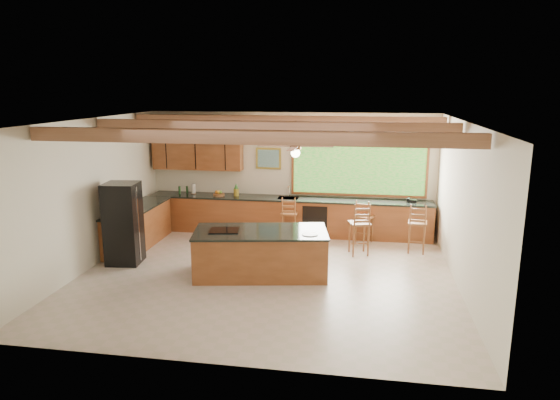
# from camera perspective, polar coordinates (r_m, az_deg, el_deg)

# --- Properties ---
(ground) EXTENTS (7.20, 7.20, 0.00)m
(ground) POSITION_cam_1_polar(r_m,az_deg,el_deg) (9.87, -1.62, -8.63)
(ground) COLOR #C1AEA0
(ground) RESTS_ON ground
(room_shell) EXTENTS (7.27, 6.54, 3.02)m
(room_shell) POSITION_cam_1_polar(r_m,az_deg,el_deg) (9.96, -1.94, 4.76)
(room_shell) COLOR beige
(room_shell) RESTS_ON ground
(counter_run) EXTENTS (7.12, 3.10, 1.25)m
(counter_run) POSITION_cam_1_polar(r_m,az_deg,el_deg) (12.24, -3.14, -2.10)
(counter_run) COLOR brown
(counter_run) RESTS_ON ground
(island) EXTENTS (2.73, 1.63, 0.91)m
(island) POSITION_cam_1_polar(r_m,az_deg,el_deg) (9.79, -2.22, -6.02)
(island) COLOR brown
(island) RESTS_ON ground
(refrigerator) EXTENTS (0.73, 0.71, 1.70)m
(refrigerator) POSITION_cam_1_polar(r_m,az_deg,el_deg) (10.81, -17.47, -2.57)
(refrigerator) COLOR black
(refrigerator) RESTS_ON ground
(bar_stool_a) EXTENTS (0.40, 0.40, 1.07)m
(bar_stool_a) POSITION_cam_1_polar(r_m,az_deg,el_deg) (11.91, 1.03, -1.65)
(bar_stool_a) COLOR brown
(bar_stool_a) RESTS_ON ground
(bar_stool_b) EXTENTS (0.49, 0.49, 1.06)m
(bar_stool_b) POSITION_cam_1_polar(r_m,az_deg,el_deg) (11.79, 9.63, -2.02)
(bar_stool_b) COLOR brown
(bar_stool_b) RESTS_ON ground
(bar_stool_c) EXTENTS (0.45, 0.45, 1.12)m
(bar_stool_c) POSITION_cam_1_polar(r_m,az_deg,el_deg) (11.38, 15.47, -2.66)
(bar_stool_c) COLOR brown
(bar_stool_c) RESTS_ON ground
(bar_stool_d) EXTENTS (0.52, 0.52, 1.17)m
(bar_stool_d) POSITION_cam_1_polar(r_m,az_deg,el_deg) (10.95, 9.05, -2.79)
(bar_stool_d) COLOR brown
(bar_stool_d) RESTS_ON ground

